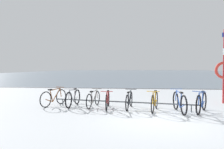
{
  "coord_description": "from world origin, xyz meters",
  "views": [
    {
      "loc": [
        -0.94,
        -6.7,
        1.66
      ],
      "look_at": [
        -1.89,
        3.23,
        1.33
      ],
      "focal_mm": 33.99,
      "sensor_mm": 36.0,
      "label": 1
    }
  ],
  "objects_px": {
    "bicycle_2": "(93,99)",
    "bicycle_6": "(179,102)",
    "bicycle_5": "(155,101)",
    "bicycle_3": "(108,100)",
    "bicycle_7": "(202,103)",
    "bicycle_4": "(129,100)",
    "bicycle_1": "(73,98)",
    "rescue_post": "(224,69)",
    "bicycle_0": "(54,97)"
  },
  "relations": [
    {
      "from": "bicycle_5",
      "to": "rescue_post",
      "type": "xyz_separation_m",
      "value": [
        3.35,
        2.08,
        1.24
      ]
    },
    {
      "from": "bicycle_7",
      "to": "bicycle_1",
      "type": "bearing_deg",
      "value": 171.0
    },
    {
      "from": "bicycle_3",
      "to": "bicycle_7",
      "type": "relative_size",
      "value": 1.15
    },
    {
      "from": "bicycle_3",
      "to": "bicycle_7",
      "type": "distance_m",
      "value": 3.54
    },
    {
      "from": "bicycle_0",
      "to": "bicycle_5",
      "type": "height_order",
      "value": "bicycle_5"
    },
    {
      "from": "bicycle_0",
      "to": "bicycle_1",
      "type": "xyz_separation_m",
      "value": [
        0.88,
        -0.07,
        -0.0
      ]
    },
    {
      "from": "bicycle_5",
      "to": "rescue_post",
      "type": "distance_m",
      "value": 4.13
    },
    {
      "from": "bicycle_5",
      "to": "bicycle_6",
      "type": "relative_size",
      "value": 0.97
    },
    {
      "from": "bicycle_7",
      "to": "rescue_post",
      "type": "bearing_deg",
      "value": 52.83
    },
    {
      "from": "bicycle_4",
      "to": "bicycle_5",
      "type": "xyz_separation_m",
      "value": [
        0.97,
        -0.37,
        0.02
      ]
    },
    {
      "from": "bicycle_6",
      "to": "rescue_post",
      "type": "height_order",
      "value": "rescue_post"
    },
    {
      "from": "bicycle_5",
      "to": "bicycle_7",
      "type": "relative_size",
      "value": 1.14
    },
    {
      "from": "bicycle_4",
      "to": "bicycle_5",
      "type": "height_order",
      "value": "bicycle_5"
    },
    {
      "from": "bicycle_2",
      "to": "bicycle_7",
      "type": "bearing_deg",
      "value": -10.13
    },
    {
      "from": "bicycle_2",
      "to": "bicycle_6",
      "type": "distance_m",
      "value": 3.45
    },
    {
      "from": "bicycle_4",
      "to": "bicycle_5",
      "type": "relative_size",
      "value": 0.98
    },
    {
      "from": "bicycle_5",
      "to": "bicycle_6",
      "type": "bearing_deg",
      "value": -9.62
    },
    {
      "from": "bicycle_2",
      "to": "rescue_post",
      "type": "bearing_deg",
      "value": 14.01
    },
    {
      "from": "bicycle_0",
      "to": "bicycle_6",
      "type": "height_order",
      "value": "bicycle_6"
    },
    {
      "from": "bicycle_1",
      "to": "bicycle_5",
      "type": "distance_m",
      "value": 3.44
    },
    {
      "from": "bicycle_0",
      "to": "bicycle_1",
      "type": "relative_size",
      "value": 0.95
    },
    {
      "from": "bicycle_2",
      "to": "bicycle_3",
      "type": "relative_size",
      "value": 0.95
    },
    {
      "from": "bicycle_3",
      "to": "rescue_post",
      "type": "relative_size",
      "value": 0.5
    },
    {
      "from": "bicycle_1",
      "to": "bicycle_2",
      "type": "bearing_deg",
      "value": -3.66
    },
    {
      "from": "bicycle_3",
      "to": "bicycle_6",
      "type": "bearing_deg",
      "value": -8.91
    },
    {
      "from": "bicycle_1",
      "to": "bicycle_4",
      "type": "xyz_separation_m",
      "value": [
        2.4,
        -0.32,
        -0.01
      ]
    },
    {
      "from": "bicycle_4",
      "to": "bicycle_2",
      "type": "bearing_deg",
      "value": 170.27
    },
    {
      "from": "bicycle_4",
      "to": "bicycle_5",
      "type": "bearing_deg",
      "value": -20.72
    },
    {
      "from": "bicycle_2",
      "to": "bicycle_1",
      "type": "bearing_deg",
      "value": 176.34
    },
    {
      "from": "bicycle_2",
      "to": "bicycle_5",
      "type": "relative_size",
      "value": 0.96
    },
    {
      "from": "bicycle_2",
      "to": "bicycle_3",
      "type": "distance_m",
      "value": 0.73
    },
    {
      "from": "bicycle_0",
      "to": "bicycle_3",
      "type": "bearing_deg",
      "value": -11.24
    },
    {
      "from": "bicycle_4",
      "to": "bicycle_0",
      "type": "bearing_deg",
      "value": 173.24
    },
    {
      "from": "rescue_post",
      "to": "bicycle_4",
      "type": "bearing_deg",
      "value": -158.38
    },
    {
      "from": "bicycle_2",
      "to": "bicycle_4",
      "type": "bearing_deg",
      "value": -9.73
    },
    {
      "from": "bicycle_1",
      "to": "bicycle_7",
      "type": "xyz_separation_m",
      "value": [
        5.05,
        -0.8,
        0.02
      ]
    },
    {
      "from": "bicycle_4",
      "to": "bicycle_6",
      "type": "xyz_separation_m",
      "value": [
        1.86,
        -0.52,
        0.03
      ]
    },
    {
      "from": "bicycle_2",
      "to": "bicycle_7",
      "type": "xyz_separation_m",
      "value": [
        4.16,
        -0.74,
        0.04
      ]
    },
    {
      "from": "bicycle_4",
      "to": "bicycle_6",
      "type": "height_order",
      "value": "bicycle_6"
    },
    {
      "from": "bicycle_2",
      "to": "rescue_post",
      "type": "relative_size",
      "value": 0.48
    },
    {
      "from": "bicycle_7",
      "to": "rescue_post",
      "type": "xyz_separation_m",
      "value": [
        1.67,
        2.2,
        1.24
      ]
    },
    {
      "from": "bicycle_3",
      "to": "bicycle_4",
      "type": "height_order",
      "value": "bicycle_3"
    },
    {
      "from": "bicycle_6",
      "to": "bicycle_4",
      "type": "bearing_deg",
      "value": 164.43
    },
    {
      "from": "bicycle_1",
      "to": "bicycle_6",
      "type": "height_order",
      "value": "bicycle_6"
    },
    {
      "from": "bicycle_1",
      "to": "bicycle_7",
      "type": "relative_size",
      "value": 1.09
    },
    {
      "from": "bicycle_2",
      "to": "bicycle_4",
      "type": "height_order",
      "value": "bicycle_4"
    },
    {
      "from": "bicycle_0",
      "to": "bicycle_1",
      "type": "height_order",
      "value": "bicycle_0"
    },
    {
      "from": "bicycle_3",
      "to": "bicycle_4",
      "type": "xyz_separation_m",
      "value": [
        0.87,
        0.09,
        -0.0
      ]
    },
    {
      "from": "bicycle_5",
      "to": "bicycle_7",
      "type": "xyz_separation_m",
      "value": [
        1.68,
        -0.12,
        0.0
      ]
    },
    {
      "from": "bicycle_2",
      "to": "bicycle_5",
      "type": "height_order",
      "value": "bicycle_5"
    }
  ]
}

